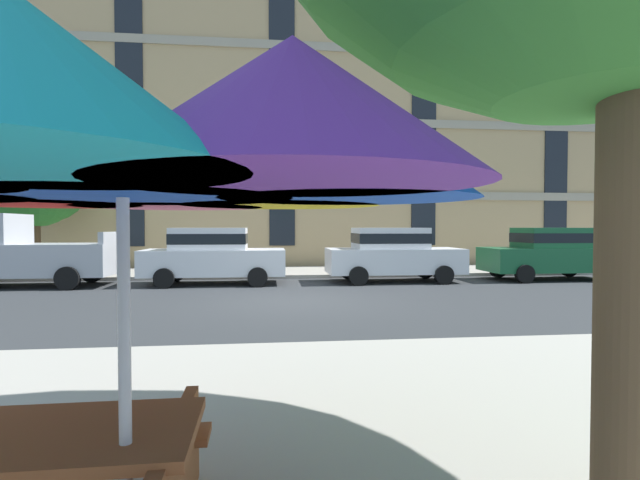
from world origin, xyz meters
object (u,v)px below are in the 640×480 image
(pickup_silver, at_px, (17,253))
(sedan_white, at_px, (213,254))
(street_tree_left, at_px, (40,180))
(sedan_white_midblock, at_px, (392,253))
(sedan_green, at_px, (550,252))
(patio_umbrella, at_px, (122,144))

(pickup_silver, height_order, sedan_white, pickup_silver)
(pickup_silver, distance_m, street_tree_left, 4.15)
(sedan_white_midblock, bearing_deg, sedan_white, 180.00)
(sedan_white_midblock, bearing_deg, sedan_green, 0.00)
(sedan_white, xyz_separation_m, sedan_green, (11.34, 0.00, 0.00))
(sedan_white, xyz_separation_m, street_tree_left, (-6.57, 3.21, 2.59))
(sedan_white_midblock, bearing_deg, street_tree_left, 165.44)
(sedan_green, xyz_separation_m, patio_umbrella, (-10.31, -12.70, 1.25))
(street_tree_left, bearing_deg, patio_umbrella, -64.47)
(street_tree_left, bearing_deg, pickup_silver, -76.35)
(sedan_white_midblock, relative_size, street_tree_left, 0.85)
(sedan_white, relative_size, street_tree_left, 0.85)
(sedan_white_midblock, distance_m, street_tree_left, 13.05)
(pickup_silver, relative_size, sedan_white_midblock, 1.16)
(street_tree_left, bearing_deg, sedan_white_midblock, -14.56)
(street_tree_left, bearing_deg, sedan_green, -10.17)
(sedan_green, height_order, patio_umbrella, patio_umbrella)
(sedan_green, distance_m, patio_umbrella, 16.41)
(patio_umbrella, bearing_deg, sedan_green, 50.93)
(sedan_green, height_order, street_tree_left, street_tree_left)
(sedan_white_midblock, bearing_deg, patio_umbrella, -110.63)
(pickup_silver, distance_m, sedan_white_midblock, 11.60)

